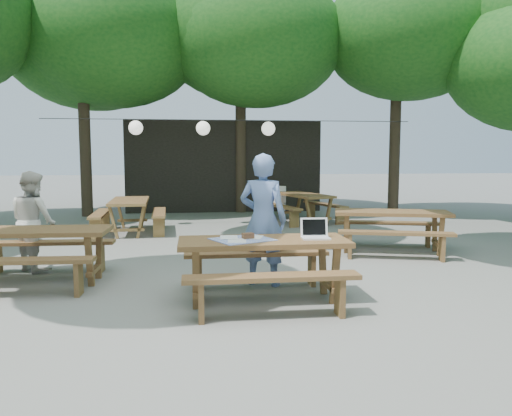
{
  "coord_description": "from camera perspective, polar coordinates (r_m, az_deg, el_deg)",
  "views": [
    {
      "loc": [
        -0.45,
        -6.29,
        1.74
      ],
      "look_at": [
        0.37,
        0.19,
        1.05
      ],
      "focal_mm": 35.0,
      "sensor_mm": 36.0,
      "label": 1
    }
  ],
  "objects": [
    {
      "name": "ground",
      "position": [
        6.54,
        -3.01,
        -9.41
      ],
      "size": [
        80.0,
        80.0,
        0.0
      ],
      "primitive_type": "plane",
      "color": "slate",
      "rests_on": "ground"
    },
    {
      "name": "pavilion",
      "position": [
        16.82,
        -3.93,
        4.84
      ],
      "size": [
        6.0,
        3.0,
        2.8
      ],
      "primitive_type": "cube",
      "color": "black",
      "rests_on": "ground"
    },
    {
      "name": "main_picnic_table",
      "position": [
        5.99,
        0.84,
        -7.01
      ],
      "size": [
        2.0,
        1.58,
        0.75
      ],
      "color": "brown",
      "rests_on": "ground"
    },
    {
      "name": "picnic_table_nw",
      "position": [
        7.43,
        -24.04,
        -4.98
      ],
      "size": [
        2.03,
        1.64,
        0.75
      ],
      "rotation": [
        0.0,
        0.0,
        -0.03
      ],
      "color": "brown",
      "rests_on": "ground"
    },
    {
      "name": "picnic_table_ne",
      "position": [
        9.3,
        15.21,
        -2.55
      ],
      "size": [
        2.27,
        2.05,
        0.75
      ],
      "rotation": [
        0.0,
        0.0,
        -0.28
      ],
      "color": "brown",
      "rests_on": "ground"
    },
    {
      "name": "picnic_table_far_w",
      "position": [
        11.61,
        -14.22,
        -0.86
      ],
      "size": [
        1.68,
        2.04,
        0.75
      ],
      "rotation": [
        0.0,
        0.0,
        1.62
      ],
      "color": "brown",
      "rests_on": "ground"
    },
    {
      "name": "picnic_table_far_e",
      "position": [
        13.05,
        5.41,
        0.04
      ],
      "size": [
        2.04,
        2.26,
        0.75
      ],
      "rotation": [
        0.0,
        0.0,
        1.85
      ],
      "color": "brown",
      "rests_on": "ground"
    },
    {
      "name": "woman",
      "position": [
        6.65,
        0.81,
        -1.35
      ],
      "size": [
        0.76,
        0.65,
        1.77
      ],
      "primitive_type": "imported",
      "rotation": [
        0.0,
        0.0,
        2.72
      ],
      "color": "#6E8AC8",
      "rests_on": "ground"
    },
    {
      "name": "second_person",
      "position": [
        8.26,
        -24.12,
        -1.35
      ],
      "size": [
        0.92,
        0.92,
        1.51
      ],
      "primitive_type": "imported",
      "rotation": [
        0.0,
        0.0,
        2.35
      ],
      "color": "silver",
      "rests_on": "ground"
    },
    {
      "name": "plastic_chair",
      "position": [
        13.74,
        2.38,
        -0.18
      ],
      "size": [
        0.57,
        0.57,
        0.9
      ],
      "rotation": [
        0.0,
        0.0,
        -0.38
      ],
      "color": "white",
      "rests_on": "ground"
    },
    {
      "name": "laptop",
      "position": [
        6.03,
        6.75,
        -2.86
      ],
      "size": [
        0.34,
        0.28,
        0.24
      ],
      "rotation": [
        0.0,
        0.0,
        -0.05
      ],
      "color": "white",
      "rests_on": "main_picnic_table"
    },
    {
      "name": "tabletop_clutter",
      "position": [
        5.89,
        -1.48,
        -3.52
      ],
      "size": [
        0.82,
        0.77,
        0.08
      ],
      "color": "blue",
      "rests_on": "main_picnic_table"
    },
    {
      "name": "paper_lanterns",
      "position": [
        12.31,
        -6.0,
        9.08
      ],
      "size": [
        9.0,
        0.34,
        0.38
      ],
      "color": "black",
      "rests_on": "ground"
    }
  ]
}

